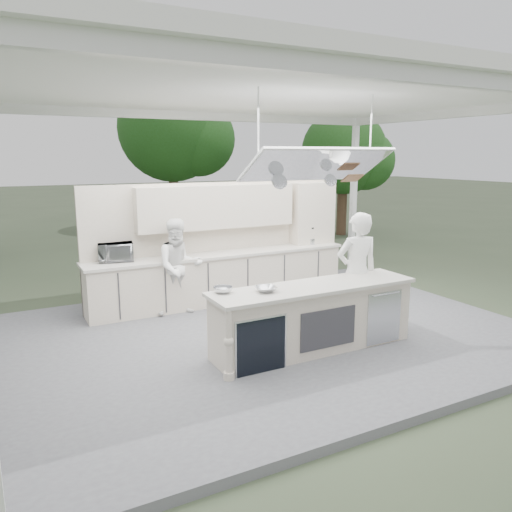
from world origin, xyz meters
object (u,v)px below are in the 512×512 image
sous_chef (179,267)px  back_counter (221,277)px  head_chef (357,272)px  demo_island (313,318)px

sous_chef → back_counter: bearing=23.0°
head_chef → sous_chef: (-2.20, 2.09, -0.10)m
back_counter → head_chef: head_chef is taller
head_chef → sous_chef: bearing=-32.8°
sous_chef → head_chef: bearing=-40.7°
back_counter → sous_chef: 1.08m
demo_island → head_chef: (1.08, 0.37, 0.47)m
demo_island → head_chef: head_chef is taller
back_counter → demo_island: bearing=-86.4°
back_counter → sous_chef: size_ratio=3.00×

